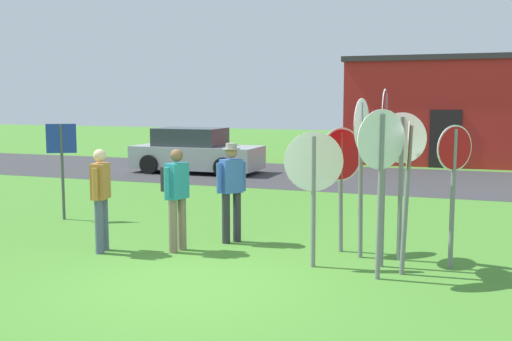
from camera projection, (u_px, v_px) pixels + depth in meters
The scene contains 16 objects.
ground_plane at pixel (190, 282), 8.30m from camera, with size 80.00×80.00×0.00m, color #47842D.
street_asphalt at pixel (354, 178), 19.24m from camera, with size 60.00×6.40×0.01m, color #38383A.
building_background at pixel (449, 110), 23.79m from camera, with size 7.67×4.59×4.07m.
parked_car_on_street at pixel (196, 152), 20.57m from camera, with size 4.31×2.04×1.51m.
stop_sign_rear_left at pixel (341, 167), 9.84m from camera, with size 0.56×0.71×2.04m.
stop_sign_nearest at pixel (361, 149), 9.42m from camera, with size 0.12×0.81×2.51m.
stop_sign_leaning_right at pixel (401, 160), 9.27m from camera, with size 0.75×0.22×2.29m.
stop_sign_leaning_left at pixel (407, 172), 8.51m from camera, with size 0.15×0.67×2.18m.
stop_sign_center_cluster at pixel (384, 147), 8.88m from camera, with size 0.07×0.73×2.64m.
stop_sign_rear_right at pixel (381, 163), 8.26m from camera, with size 0.55×0.64×2.36m.
stop_sign_far_back at pixel (314, 175), 8.94m from camera, with size 0.82×0.39×2.02m.
stop_sign_tallest at pixel (454, 173), 8.82m from camera, with size 0.46×0.50×2.12m.
person_on_left at pixel (176, 192), 9.90m from camera, with size 0.42×0.55×1.69m.
person_with_sunhat at pixel (231, 187), 10.50m from camera, with size 0.40×0.47×1.74m.
person_in_teal at pixel (101, 194), 9.86m from camera, with size 0.30×0.56×1.69m.
info_panel_leftmost at pixel (62, 154), 12.48m from camera, with size 0.53×0.32×1.98m.
Camera 1 is at (3.61, -7.27, 2.50)m, focal length 42.65 mm.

